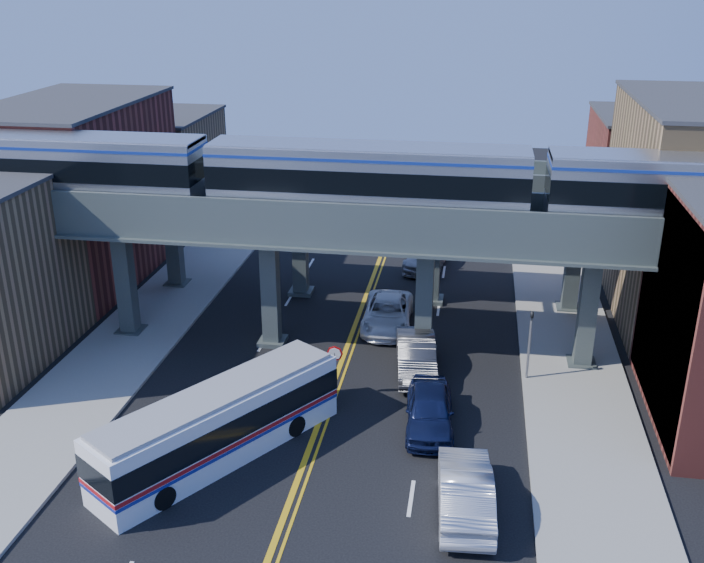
# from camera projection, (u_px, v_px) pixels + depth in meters

# --- Properties ---
(ground) EXTENTS (120.00, 120.00, 0.00)m
(ground) POSITION_uv_depth(u_px,v_px,m) (316.00, 431.00, 33.95)
(ground) COLOR black
(ground) RESTS_ON ground
(sidewalk_west) EXTENTS (5.00, 70.00, 0.16)m
(sidewalk_west) POSITION_uv_depth(u_px,v_px,m) (154.00, 317.00, 44.78)
(sidewalk_west) COLOR gray
(sidewalk_west) RESTS_ON ground
(sidewalk_east) EXTENTS (5.00, 70.00, 0.16)m
(sidewalk_east) POSITION_uv_depth(u_px,v_px,m) (567.00, 346.00, 41.38)
(sidewalk_east) COLOR gray
(sidewalk_east) RESTS_ON ground
(building_west_b) EXTENTS (8.00, 14.00, 11.00)m
(building_west_b) POSITION_uv_depth(u_px,v_px,m) (78.00, 192.00, 49.29)
(building_west_b) COLOR maroon
(building_west_b) RESTS_ON ground
(building_west_c) EXTENTS (8.00, 10.00, 8.00)m
(building_west_c) POSITION_uv_depth(u_px,v_px,m) (159.00, 167.00, 61.76)
(building_west_c) COLOR olive
(building_west_c) RESTS_ON ground
(building_east_b) EXTENTS (8.00, 14.00, 12.00)m
(building_east_b) POSITION_uv_depth(u_px,v_px,m) (697.00, 212.00, 43.63)
(building_east_b) COLOR olive
(building_east_b) RESTS_ON ground
(building_east_c) EXTENTS (8.00, 10.00, 9.00)m
(building_east_c) POSITION_uv_depth(u_px,v_px,m) (649.00, 180.00, 56.10)
(building_east_c) COLOR maroon
(building_east_c) RESTS_ON ground
(mural_panel) EXTENTS (0.10, 9.50, 9.50)m
(mural_panel) POSITION_uv_depth(u_px,v_px,m) (664.00, 315.00, 33.69)
(mural_panel) COLOR teal
(mural_panel) RESTS_ON ground
(elevated_viaduct_near) EXTENTS (52.00, 3.60, 7.40)m
(elevated_viaduct_near) POSITION_uv_depth(u_px,v_px,m) (346.00, 232.00, 38.86)
(elevated_viaduct_near) COLOR #3A4340
(elevated_viaduct_near) RESTS_ON ground
(elevated_viaduct_far) EXTENTS (52.00, 3.60, 7.40)m
(elevated_viaduct_far) POSITION_uv_depth(u_px,v_px,m) (366.00, 194.00, 45.28)
(elevated_viaduct_far) COLOR #3A4340
(elevated_viaduct_far) RESTS_ON ground
(transit_train) EXTENTS (47.61, 2.98, 3.48)m
(transit_train) POSITION_uv_depth(u_px,v_px,m) (368.00, 177.00, 37.66)
(transit_train) COLOR black
(transit_train) RESTS_ON elevated_viaduct_near
(stop_sign) EXTENTS (0.76, 0.09, 2.63)m
(stop_sign) POSITION_uv_depth(u_px,v_px,m) (335.00, 363.00, 36.00)
(stop_sign) COLOR slate
(stop_sign) RESTS_ON ground
(traffic_signal) EXTENTS (0.15, 0.18, 4.10)m
(traffic_signal) POSITION_uv_depth(u_px,v_px,m) (530.00, 338.00, 37.23)
(traffic_signal) COLOR slate
(traffic_signal) RESTS_ON ground
(transit_bus) EXTENTS (8.25, 10.64, 2.87)m
(transit_bus) POSITION_uv_depth(u_px,v_px,m) (220.00, 425.00, 31.67)
(transit_bus) COLOR white
(transit_bus) RESTS_ON ground
(car_lane_a) EXTENTS (2.41, 5.22, 1.73)m
(car_lane_a) POSITION_uv_depth(u_px,v_px,m) (430.00, 410.00, 33.88)
(car_lane_a) COLOR #0F1638
(car_lane_a) RESTS_ON ground
(car_lane_b) EXTENTS (2.55, 5.53, 1.76)m
(car_lane_b) POSITION_uv_depth(u_px,v_px,m) (416.00, 356.00, 38.59)
(car_lane_b) COLOR #2F2F31
(car_lane_b) RESTS_ON ground
(car_lane_c) EXTENTS (2.86, 5.80, 1.58)m
(car_lane_c) POSITION_uv_depth(u_px,v_px,m) (387.00, 313.00, 43.52)
(car_lane_c) COLOR white
(car_lane_c) RESTS_ON ground
(car_lane_d) EXTENTS (3.19, 6.25, 1.74)m
(car_lane_d) POSITION_uv_depth(u_px,v_px,m) (427.00, 253.00, 52.43)
(car_lane_d) COLOR #ADADB2
(car_lane_d) RESTS_ON ground
(car_parked_curb) EXTENTS (2.29, 5.62, 1.81)m
(car_parked_curb) POSITION_uv_depth(u_px,v_px,m) (465.00, 490.00, 28.62)
(car_parked_curb) COLOR #BBBBC0
(car_parked_curb) RESTS_ON ground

